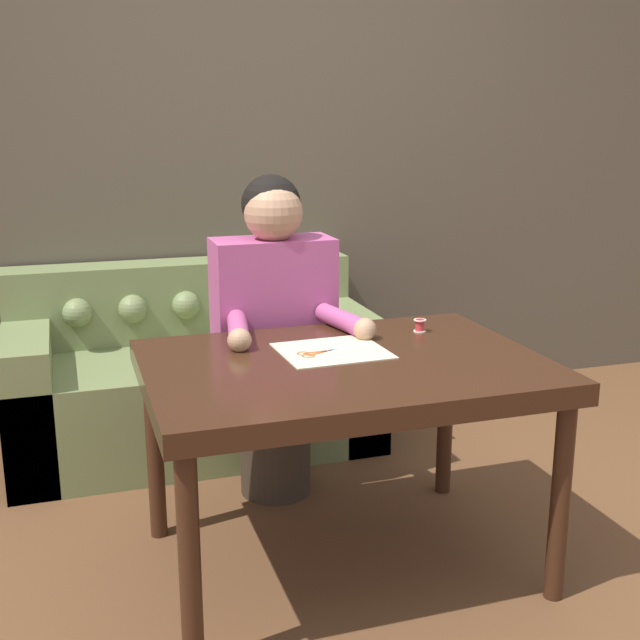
# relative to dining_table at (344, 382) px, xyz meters

# --- Properties ---
(ground_plane) EXTENTS (16.00, 16.00, 0.00)m
(ground_plane) POSITION_rel_dining_table_xyz_m (0.13, -0.14, -0.65)
(ground_plane) COLOR brown
(wall_back) EXTENTS (8.00, 0.06, 2.60)m
(wall_back) POSITION_rel_dining_table_xyz_m (0.13, 1.61, 0.65)
(wall_back) COLOR brown
(wall_back) RESTS_ON ground_plane
(dining_table) EXTENTS (1.25, 0.89, 0.72)m
(dining_table) POSITION_rel_dining_table_xyz_m (0.00, 0.00, 0.00)
(dining_table) COLOR #381E11
(dining_table) RESTS_ON ground_plane
(couch) EXTENTS (1.60, 0.79, 0.80)m
(couch) POSITION_rel_dining_table_xyz_m (-0.30, 1.21, -0.35)
(couch) COLOR olive
(couch) RESTS_ON ground_plane
(person) EXTENTS (0.52, 0.58, 1.26)m
(person) POSITION_rel_dining_table_xyz_m (-0.07, 0.59, 0.01)
(person) COLOR #33281E
(person) RESTS_ON ground_plane
(pattern_paper_main) EXTENTS (0.35, 0.31, 0.00)m
(pattern_paper_main) POSITION_rel_dining_table_xyz_m (-0.01, 0.10, 0.08)
(pattern_paper_main) COLOR beige
(pattern_paper_main) RESTS_ON dining_table
(scissors) EXTENTS (0.24, 0.12, 0.01)m
(scissors) POSITION_rel_dining_table_xyz_m (-0.05, 0.09, 0.08)
(scissors) COLOR silver
(scissors) RESTS_ON dining_table
(thread_spool) EXTENTS (0.04, 0.04, 0.05)m
(thread_spool) POSITION_rel_dining_table_xyz_m (0.37, 0.24, 0.10)
(thread_spool) COLOR red
(thread_spool) RESTS_ON dining_table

